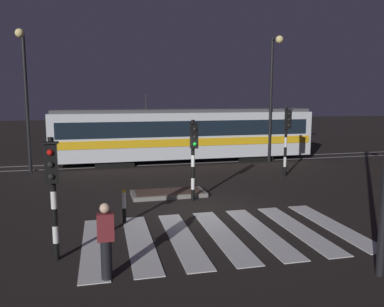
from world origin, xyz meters
name	(u,v)px	position (x,y,z in m)	size (l,w,h in m)	color
ground_plane	(199,210)	(0.00, 0.00, 0.00)	(120.00, 120.00, 0.00)	black
rail_near	(156,165)	(0.00, 9.55, 0.01)	(80.00, 0.12, 0.03)	#59595E
rail_far	(152,161)	(0.00, 10.98, 0.01)	(80.00, 0.12, 0.03)	#59595E
crosswalk_zebra	(222,235)	(0.00, -2.58, 0.01)	(7.88, 4.58, 0.02)	silver
traffic_island	(168,193)	(-0.65, 2.30, 0.09)	(2.95, 1.37, 0.18)	slate
traffic_light_median_centre	(194,148)	(0.12, 1.22, 2.04)	(0.36, 0.42, 3.10)	black
traffic_light_corner_near_left	(52,181)	(-4.47, -3.29, 1.98)	(0.36, 0.42, 3.01)	black
traffic_light_corner_far_right	(287,131)	(5.74, 4.58, 2.29)	(0.36, 0.42, 3.46)	black
street_lamp_trackside_right	(273,85)	(6.95, 8.74, 4.69)	(0.44, 1.21, 7.42)	black
street_lamp_trackside_left	(25,84)	(-6.83, 8.93, 4.60)	(0.44, 1.21, 7.26)	black
tram	(185,134)	(1.93, 10.26, 1.75)	(15.89, 2.58, 4.15)	silver
pedestrian_waiting_at_kerb	(106,241)	(-3.32, -4.56, 0.88)	(0.36, 0.24, 1.71)	black
bollard_island_edge	(124,206)	(-2.65, -0.83, 0.56)	(0.12, 0.12, 1.11)	black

